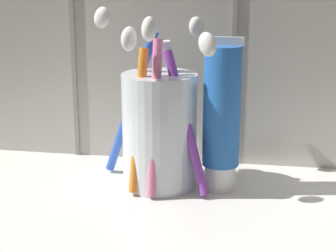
# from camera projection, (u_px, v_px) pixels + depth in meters

# --- Properties ---
(sink_counter) EXTENTS (0.72, 0.36, 0.02)m
(sink_counter) POSITION_uv_depth(u_px,v_px,m) (195.00, 243.00, 0.47)
(sink_counter) COLOR silver
(sink_counter) RESTS_ON ground
(toothbrush_cup) EXTENTS (0.14, 0.11, 0.18)m
(toothbrush_cup) POSITION_uv_depth(u_px,v_px,m) (159.00, 126.00, 0.55)
(toothbrush_cup) COLOR silver
(toothbrush_cup) RESTS_ON sink_counter
(toothpaste_tube) EXTENTS (0.04, 0.04, 0.15)m
(toothpaste_tube) POSITION_uv_depth(u_px,v_px,m) (222.00, 116.00, 0.54)
(toothpaste_tube) COLOR white
(toothpaste_tube) RESTS_ON sink_counter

